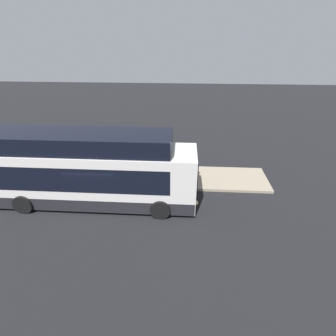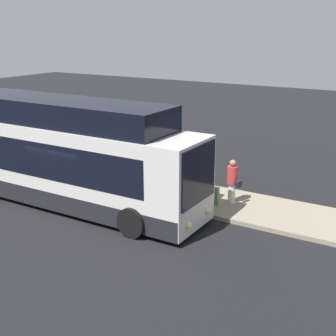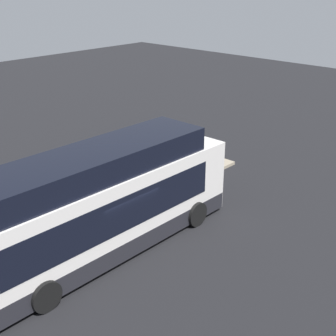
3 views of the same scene
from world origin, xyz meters
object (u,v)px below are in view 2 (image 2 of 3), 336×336
(bus_lead, at_px, (67,158))
(sign_post, at_px, (116,147))
(passenger_boarding, at_px, (167,159))
(suitcase, at_px, (214,196))
(passenger_waiting, at_px, (232,180))

(bus_lead, distance_m, sign_post, 2.75)
(passenger_boarding, height_order, sign_post, sign_post)
(bus_lead, distance_m, suitcase, 5.79)
(passenger_boarding, distance_m, suitcase, 3.50)
(bus_lead, xyz_separation_m, passenger_waiting, (5.59, 2.95, -0.77))
(passenger_boarding, distance_m, sign_post, 2.31)
(passenger_waiting, distance_m, suitcase, 0.91)
(passenger_boarding, relative_size, sign_post, 0.70)
(bus_lead, distance_m, passenger_waiting, 6.36)
(sign_post, bearing_deg, bus_lead, -95.13)
(passenger_waiting, bearing_deg, suitcase, -34.14)
(bus_lead, height_order, passenger_waiting, bus_lead)
(bus_lead, height_order, sign_post, bus_lead)
(bus_lead, bearing_deg, suitcase, 26.10)
(bus_lead, relative_size, sign_post, 4.59)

